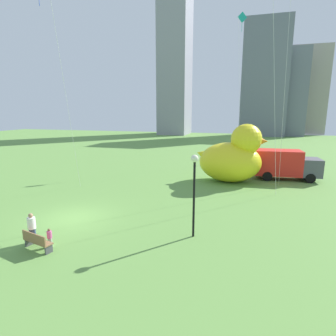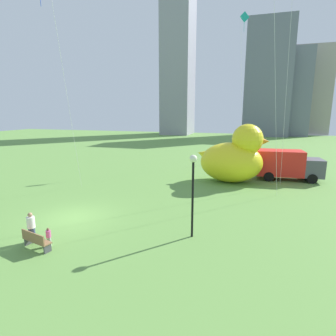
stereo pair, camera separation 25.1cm
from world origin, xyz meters
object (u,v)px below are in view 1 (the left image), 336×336
(person_adult, at_px, (32,227))
(giant_inflatable_duck, at_px, (233,157))
(person_child, at_px, (50,237))
(lamppost, at_px, (194,180))
(box_truck, at_px, (284,165))
(park_bench, at_px, (37,241))
(kite_teal, at_px, (242,27))

(person_adult, distance_m, giant_inflatable_duck, 17.69)
(person_child, xyz_separation_m, lamppost, (6.50, 3.04, 2.55))
(giant_inflatable_duck, xyz_separation_m, box_truck, (4.79, 2.31, -0.86))
(lamppost, bearing_deg, box_truck, 67.06)
(giant_inflatable_duck, distance_m, box_truck, 5.39)
(person_adult, relative_size, person_child, 1.65)
(park_bench, relative_size, lamppost, 0.39)
(park_bench, distance_m, person_adult, 0.98)
(lamppost, xyz_separation_m, kite_teal, (1.26, 24.32, 13.68))
(park_bench, height_order, box_truck, box_truck)
(kite_teal, bearing_deg, lamppost, -92.96)
(lamppost, height_order, kite_teal, kite_teal)
(person_child, bearing_deg, lamppost, 25.03)
(giant_inflatable_duck, bearing_deg, box_truck, 25.72)
(person_adult, bearing_deg, giant_inflatable_duck, 59.36)
(giant_inflatable_duck, xyz_separation_m, kite_teal, (-0.11, 12.06, 14.45))
(park_bench, bearing_deg, box_truck, 54.07)
(kite_teal, bearing_deg, park_bench, -106.36)
(person_child, xyz_separation_m, giant_inflatable_duck, (7.88, 15.30, 1.78))
(park_bench, xyz_separation_m, lamppost, (6.90, 3.46, 2.60))
(person_adult, bearing_deg, park_bench, -37.32)
(person_adult, distance_m, person_child, 1.17)
(person_adult, distance_m, box_truck, 22.27)
(person_adult, height_order, person_child, person_adult)
(park_bench, xyz_separation_m, box_truck, (13.06, 18.03, 0.97))
(person_adult, bearing_deg, kite_teal, 71.95)
(park_bench, distance_m, giant_inflatable_duck, 17.86)
(park_bench, height_order, lamppost, lamppost)
(person_child, height_order, giant_inflatable_duck, giant_inflatable_duck)
(giant_inflatable_duck, height_order, box_truck, giant_inflatable_duck)
(person_adult, relative_size, giant_inflatable_duck, 0.24)
(park_bench, relative_size, person_adult, 1.09)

